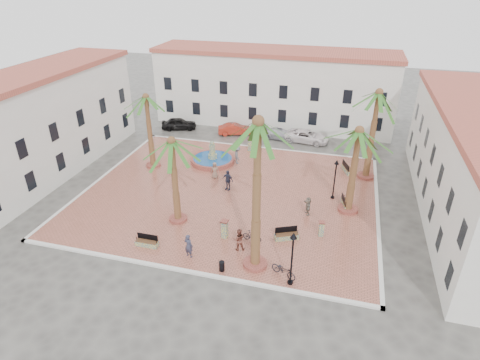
{
  "coord_description": "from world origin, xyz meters",
  "views": [
    {
      "loc": [
        9.32,
        -30.48,
        18.4
      ],
      "look_at": [
        1.0,
        0.0,
        1.6
      ],
      "focal_mm": 30.0,
      "sensor_mm": 36.0,
      "label": 1
    }
  ],
  "objects_px": {
    "bench_e": "(345,204)",
    "car_silver": "(280,134)",
    "palm_sw": "(172,151)",
    "fountain": "(213,159)",
    "bollard_se": "(225,229)",
    "car_red": "(235,129)",
    "pedestrian_north": "(237,155)",
    "palm_e": "(358,141)",
    "lamppost_e": "(335,173)",
    "bench_s": "(147,243)",
    "cyclist_a": "(189,246)",
    "pedestrian_fountain_a": "(215,170)",
    "bollard_n": "(250,144)",
    "pedestrian_fountain_b": "(228,180)",
    "lamppost_s": "(293,250)",
    "car_white": "(307,136)",
    "palm_ne": "(378,102)",
    "bench_se": "(287,236)",
    "cyclist_b": "(239,240)",
    "palm_nw": "(147,105)",
    "palm_s": "(258,138)",
    "pedestrian_east": "(308,206)",
    "bollard_e": "(321,228)",
    "bench_ne": "(347,169)",
    "litter_bin": "(222,266)",
    "car_black": "(179,124)",
    "bicycle_a": "(284,270)"
  },
  "relations": [
    {
      "from": "palm_ne",
      "to": "lamppost_e",
      "type": "height_order",
      "value": "palm_ne"
    },
    {
      "from": "bench_se",
      "to": "car_red",
      "type": "distance_m",
      "value": 22.32
    },
    {
      "from": "lamppost_e",
      "to": "pedestrian_fountain_a",
      "type": "bearing_deg",
      "value": 175.53
    },
    {
      "from": "palm_s",
      "to": "car_black",
      "type": "distance_m",
      "value": 29.58
    },
    {
      "from": "fountain",
      "to": "pedestrian_north",
      "type": "bearing_deg",
      "value": 8.0
    },
    {
      "from": "bench_ne",
      "to": "car_black",
      "type": "height_order",
      "value": "car_black"
    },
    {
      "from": "litter_bin",
      "to": "car_silver",
      "type": "bearing_deg",
      "value": 91.04
    },
    {
      "from": "fountain",
      "to": "pedestrian_fountain_b",
      "type": "distance_m",
      "value": 6.25
    },
    {
      "from": "bollard_e",
      "to": "cyclist_b",
      "type": "height_order",
      "value": "cyclist_b"
    },
    {
      "from": "bench_se",
      "to": "bollard_se",
      "type": "relative_size",
      "value": 1.25
    },
    {
      "from": "pedestrian_fountain_a",
      "to": "car_white",
      "type": "relative_size",
      "value": 0.33
    },
    {
      "from": "pedestrian_fountain_b",
      "to": "car_red",
      "type": "bearing_deg",
      "value": 122.09
    },
    {
      "from": "bench_e",
      "to": "car_silver",
      "type": "bearing_deg",
      "value": 16.43
    },
    {
      "from": "bollard_n",
      "to": "pedestrian_fountain_a",
      "type": "relative_size",
      "value": 0.9
    },
    {
      "from": "fountain",
      "to": "bench_e",
      "type": "relative_size",
      "value": 2.58
    },
    {
      "from": "cyclist_a",
      "to": "cyclist_b",
      "type": "distance_m",
      "value": 3.62
    },
    {
      "from": "bench_e",
      "to": "car_white",
      "type": "bearing_deg",
      "value": 5.99
    },
    {
      "from": "bench_e",
      "to": "lamppost_e",
      "type": "distance_m",
      "value": 2.81
    },
    {
      "from": "pedestrian_fountain_b",
      "to": "car_silver",
      "type": "relative_size",
      "value": 0.46
    },
    {
      "from": "palm_ne",
      "to": "car_silver",
      "type": "bearing_deg",
      "value": 141.33
    },
    {
      "from": "bench_s",
      "to": "bench_se",
      "type": "distance_m",
      "value": 10.45
    },
    {
      "from": "lamppost_e",
      "to": "pedestrian_north",
      "type": "distance_m",
      "value": 11.29
    },
    {
      "from": "pedestrian_fountain_b",
      "to": "car_silver",
      "type": "distance_m",
      "value": 14.12
    },
    {
      "from": "palm_s",
      "to": "pedestrian_east",
      "type": "relative_size",
      "value": 6.85
    },
    {
      "from": "palm_e",
      "to": "lamppost_e",
      "type": "bearing_deg",
      "value": 128.7
    },
    {
      "from": "palm_sw",
      "to": "cyclist_a",
      "type": "height_order",
      "value": "palm_sw"
    },
    {
      "from": "palm_nw",
      "to": "palm_s",
      "type": "xyz_separation_m",
      "value": [
        13.84,
        -12.53,
        2.92
      ]
    },
    {
      "from": "bicycle_a",
      "to": "car_white",
      "type": "relative_size",
      "value": 0.38
    },
    {
      "from": "palm_e",
      "to": "bench_se",
      "type": "distance_m",
      "value": 9.2
    },
    {
      "from": "car_silver",
      "to": "bench_e",
      "type": "bearing_deg",
      "value": -140.45
    },
    {
      "from": "bench_s",
      "to": "cyclist_a",
      "type": "height_order",
      "value": "cyclist_a"
    },
    {
      "from": "palm_s",
      "to": "bollard_se",
      "type": "height_order",
      "value": "palm_s"
    },
    {
      "from": "palm_sw",
      "to": "fountain",
      "type": "bearing_deg",
      "value": 94.17
    },
    {
      "from": "palm_nw",
      "to": "cyclist_b",
      "type": "bearing_deg",
      "value": -42.24
    },
    {
      "from": "fountain",
      "to": "cyclist_a",
      "type": "distance_m",
      "value": 15.75
    },
    {
      "from": "bench_e",
      "to": "bicycle_a",
      "type": "bearing_deg",
      "value": 146.47
    },
    {
      "from": "bench_s",
      "to": "car_white",
      "type": "relative_size",
      "value": 0.34
    },
    {
      "from": "bench_ne",
      "to": "lamppost_e",
      "type": "distance_m",
      "value": 6.21
    },
    {
      "from": "bollard_se",
      "to": "car_red",
      "type": "height_order",
      "value": "bollard_se"
    },
    {
      "from": "palm_s",
      "to": "pedestrian_fountain_a",
      "type": "relative_size",
      "value": 6.48
    },
    {
      "from": "bench_ne",
      "to": "pedestrian_fountain_a",
      "type": "distance_m",
      "value": 13.33
    },
    {
      "from": "palm_s",
      "to": "pedestrian_east",
      "type": "distance_m",
      "value": 11.76
    },
    {
      "from": "bollard_se",
      "to": "cyclist_b",
      "type": "bearing_deg",
      "value": -39.45
    },
    {
      "from": "litter_bin",
      "to": "cyclist_b",
      "type": "xyz_separation_m",
      "value": [
        0.49,
        2.53,
        0.52
      ]
    },
    {
      "from": "cyclist_a",
      "to": "pedestrian_east",
      "type": "height_order",
      "value": "cyclist_a"
    },
    {
      "from": "bollard_se",
      "to": "car_black",
      "type": "distance_m",
      "value": 24.47
    },
    {
      "from": "bench_s",
      "to": "car_silver",
      "type": "relative_size",
      "value": 0.4
    },
    {
      "from": "lamppost_s",
      "to": "lamppost_e",
      "type": "relative_size",
      "value": 1.07
    },
    {
      "from": "lamppost_s",
      "to": "bollard_n",
      "type": "xyz_separation_m",
      "value": [
        -7.72,
        20.11,
        -1.95
      ]
    },
    {
      "from": "lamppost_s",
      "to": "bollard_n",
      "type": "distance_m",
      "value": 21.63
    }
  ]
}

